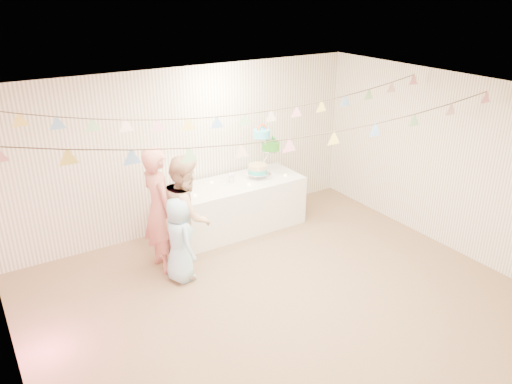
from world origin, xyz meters
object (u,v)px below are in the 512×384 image
table (237,205)px  person_child (179,240)px  cake_stand (264,155)px  person_adult_a (159,210)px  person_adult_b (187,214)px

table → person_child: person_child is taller
table → cake_stand: size_ratio=2.65×
person_adult_a → person_adult_b: person_adult_a is taller
table → person_adult_b: bearing=-148.9°
cake_stand → person_child: (-1.96, -0.96, -0.56)m
cake_stand → person_child: bearing=-153.8°
person_adult_a → cake_stand: bearing=-79.3°
person_adult_a → person_adult_b: 0.38m
cake_stand → person_child: size_ratio=0.68×
cake_stand → person_adult_a: person_adult_a is taller
cake_stand → person_adult_b: person_adult_b is taller
person_adult_b → person_child: size_ratio=1.40×
cake_stand → person_adult_a: 2.14m
person_adult_b → cake_stand: bearing=-40.0°
table → cake_stand: (0.55, 0.05, 0.75)m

